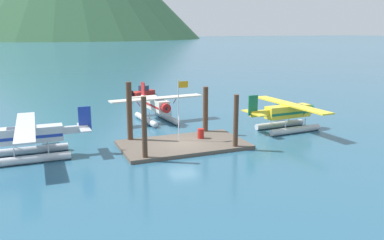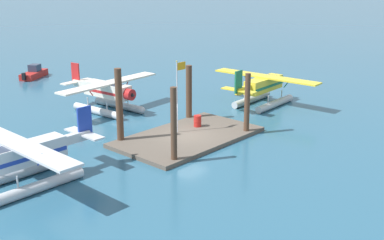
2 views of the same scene
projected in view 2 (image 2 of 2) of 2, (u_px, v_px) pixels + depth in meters
name	position (u px, v px, depth m)	size (l,w,h in m)	color
ground_plane	(188.00, 139.00, 35.48)	(1200.00, 1200.00, 0.00)	#285670
dock_platform	(188.00, 137.00, 35.44)	(10.72, 6.17, 0.30)	brown
piling_near_left	(174.00, 126.00, 30.18)	(0.40, 0.40, 5.01)	#4C3323
piling_near_right	(247.00, 104.00, 35.78)	(0.41, 0.41, 4.68)	#4C3323
piling_far_left	(119.00, 107.00, 33.72)	(0.49, 0.49, 5.44)	#4C3323
piling_far_right	(189.00, 93.00, 39.22)	(0.49, 0.49, 4.60)	#4C3323
flagpole	(178.00, 88.00, 35.14)	(0.95, 0.10, 5.38)	silver
fuel_drum	(198.00, 121.00, 37.23)	(0.62, 0.62, 0.88)	#AD1E19
seaplane_silver_port_fwd	(24.00, 160.00, 27.25)	(7.98, 10.41, 3.84)	#B7BABF
seaplane_yellow_stbd_fwd	(264.00, 88.00, 44.13)	(7.98, 10.46, 3.84)	#B7BABF
seaplane_cream_bow_centre	(108.00, 94.00, 41.99)	(10.48, 7.97, 3.84)	#B7BABF
boat_red_open_north	(34.00, 73.00, 56.10)	(4.36, 3.49, 1.50)	#B2231E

